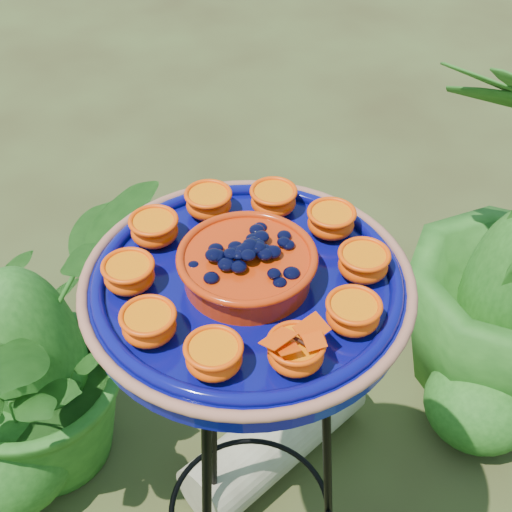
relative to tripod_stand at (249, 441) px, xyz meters
name	(u,v)px	position (x,y,z in m)	size (l,w,h in m)	color
tripod_stand	(249,441)	(0.00, 0.00, 0.00)	(0.40, 0.41, 0.98)	black
feeder_dish	(247,281)	(0.00, 0.00, 0.43)	(0.56, 0.56, 0.12)	#080960
driftwood_log	(275,437)	(0.19, 0.30, -0.50)	(0.18, 0.18, 0.55)	tan
shrub_back_left	(27,347)	(-0.38, 0.59, -0.19)	(0.72, 0.62, 0.80)	#1B4B14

